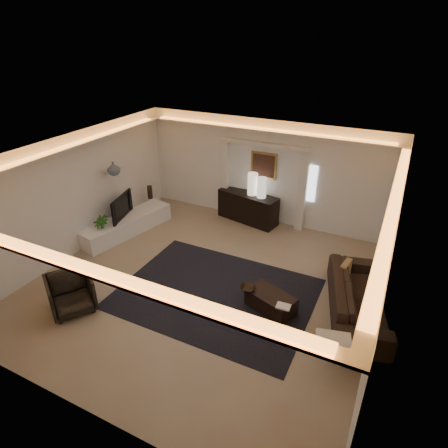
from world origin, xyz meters
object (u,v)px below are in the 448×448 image
at_px(console, 248,208).
at_px(armchair, 71,293).
at_px(sofa, 358,298).
at_px(coffee_table, 271,301).

xyz_separation_m(console, armchair, (-1.61, -5.12, -0.02)).
relative_size(sofa, coffee_table, 2.64).
bearing_deg(sofa, armchair, 100.17).
height_order(console, armchair, console).
xyz_separation_m(sofa, armchair, (-5.09, -2.38, 0.02)).
bearing_deg(sofa, coffee_table, 98.39).
bearing_deg(console, armchair, -95.82).
bearing_deg(armchair, console, 15.73).
relative_size(console, coffee_table, 1.85).
distance_m(console, armchair, 5.37).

